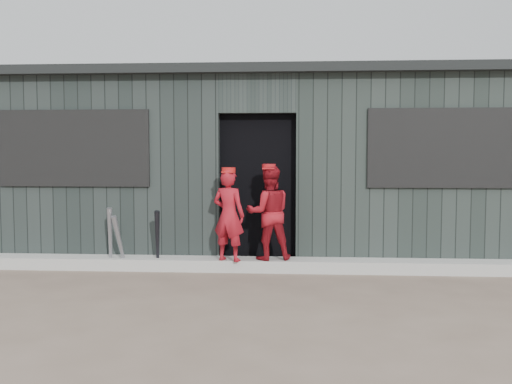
# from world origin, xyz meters

# --- Properties ---
(ground) EXTENTS (80.00, 80.00, 0.00)m
(ground) POSITION_xyz_m (0.00, 0.00, 0.00)
(ground) COLOR brown
(ground) RESTS_ON ground
(curb) EXTENTS (8.00, 0.36, 0.15)m
(curb) POSITION_xyz_m (0.00, 1.82, 0.07)
(curb) COLOR #A7A7A1
(curb) RESTS_ON ground
(bat_left) EXTENTS (0.13, 0.25, 0.81)m
(bat_left) POSITION_xyz_m (-1.85, 1.73, 0.40)
(bat_left) COLOR gray
(bat_left) RESTS_ON ground
(bat_mid) EXTENTS (0.16, 0.30, 0.71)m
(bat_mid) POSITION_xyz_m (-1.71, 1.68, 0.36)
(bat_mid) COLOR gray
(bat_mid) RESTS_ON ground
(bat_right) EXTENTS (0.12, 0.27, 0.77)m
(bat_right) POSITION_xyz_m (-1.25, 1.74, 0.39)
(bat_right) COLOR black
(bat_right) RESTS_ON ground
(player_red_left) EXTENTS (0.48, 0.40, 1.14)m
(player_red_left) POSITION_xyz_m (-0.33, 1.67, 0.72)
(player_red_left) COLOR #A31420
(player_red_left) RESTS_ON curb
(player_red_right) EXTENTS (0.65, 0.55, 1.18)m
(player_red_right) POSITION_xyz_m (0.16, 1.80, 0.74)
(player_red_right) COLOR maroon
(player_red_right) RESTS_ON curb
(player_grey_back) EXTENTS (0.70, 0.52, 1.29)m
(player_grey_back) POSITION_xyz_m (0.15, 2.40, 0.65)
(player_grey_back) COLOR silver
(player_grey_back) RESTS_ON ground
(dugout) EXTENTS (8.30, 3.30, 2.62)m
(dugout) POSITION_xyz_m (-0.00, 3.50, 1.29)
(dugout) COLOR black
(dugout) RESTS_ON ground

